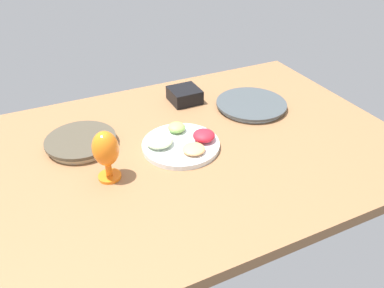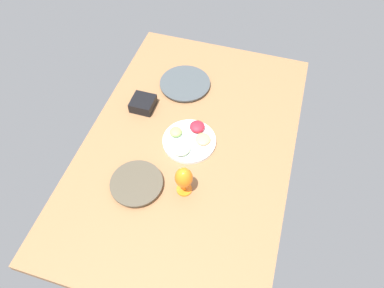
{
  "view_description": "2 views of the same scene",
  "coord_description": "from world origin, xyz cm",
  "px_view_note": "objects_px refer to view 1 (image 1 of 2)",
  "views": [
    {
      "loc": [
        42.35,
        101.15,
        75.53
      ],
      "look_at": [
        -3.12,
        5.41,
        4.15
      ],
      "focal_mm": 35.64,
      "sensor_mm": 36.0,
      "label": 1
    },
    {
      "loc": [
        101.11,
        32.39,
        146.21
      ],
      "look_at": [
        2.25,
        2.55,
        4.15
      ],
      "focal_mm": 33.31,
      "sensor_mm": 36.0,
      "label": 2
    }
  ],
  "objects_px": {
    "dinner_plate_right": "(81,142)",
    "dinner_plate_left": "(251,105)",
    "fruit_platter": "(180,142)",
    "square_bowl_black": "(185,94)",
    "hurricane_glass_orange": "(106,151)"
  },
  "relations": [
    {
      "from": "dinner_plate_right",
      "to": "dinner_plate_left",
      "type": "bearing_deg",
      "value": 178.58
    },
    {
      "from": "dinner_plate_left",
      "to": "dinner_plate_right",
      "type": "bearing_deg",
      "value": -1.42
    },
    {
      "from": "fruit_platter",
      "to": "square_bowl_black",
      "type": "distance_m",
      "value": 0.34
    },
    {
      "from": "fruit_platter",
      "to": "square_bowl_black",
      "type": "relative_size",
      "value": 2.24
    },
    {
      "from": "dinner_plate_left",
      "to": "fruit_platter",
      "type": "distance_m",
      "value": 0.41
    },
    {
      "from": "dinner_plate_right",
      "to": "hurricane_glass_orange",
      "type": "distance_m",
      "value": 0.24
    },
    {
      "from": "dinner_plate_left",
      "to": "hurricane_glass_orange",
      "type": "bearing_deg",
      "value": 17.14
    },
    {
      "from": "dinner_plate_left",
      "to": "fruit_platter",
      "type": "relative_size",
      "value": 1.07
    },
    {
      "from": "dinner_plate_right",
      "to": "hurricane_glass_orange",
      "type": "relative_size",
      "value": 1.46
    },
    {
      "from": "dinner_plate_left",
      "to": "square_bowl_black",
      "type": "xyz_separation_m",
      "value": [
        0.23,
        -0.17,
        0.02
      ]
    },
    {
      "from": "hurricane_glass_orange",
      "to": "fruit_platter",
      "type": "bearing_deg",
      "value": -167.02
    },
    {
      "from": "dinner_plate_right",
      "to": "fruit_platter",
      "type": "bearing_deg",
      "value": 153.51
    },
    {
      "from": "dinner_plate_right",
      "to": "hurricane_glass_orange",
      "type": "xyz_separation_m",
      "value": [
        -0.04,
        0.22,
        0.09
      ]
    },
    {
      "from": "dinner_plate_left",
      "to": "hurricane_glass_orange",
      "type": "height_order",
      "value": "hurricane_glass_orange"
    },
    {
      "from": "square_bowl_black",
      "to": "fruit_platter",
      "type": "bearing_deg",
      "value": 63.11
    }
  ]
}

